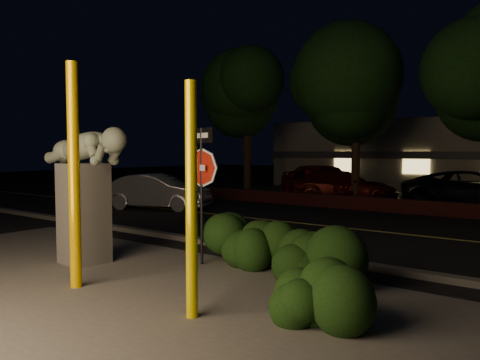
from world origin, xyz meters
name	(u,v)px	position (x,y,z in m)	size (l,w,h in m)	color
ground	(387,217)	(0.00, 10.00, 0.00)	(90.00, 90.00, 0.00)	black
patio	(126,300)	(0.00, -1.00, 0.01)	(14.00, 6.00, 0.02)	#4C4944
road	(350,229)	(0.00, 7.00, 0.01)	(80.00, 8.00, 0.01)	black
lane_marking	(350,228)	(0.00, 7.00, 0.02)	(80.00, 0.12, 0.01)	#C6C14F
curb	(270,251)	(0.00, 2.90, 0.06)	(80.00, 0.25, 0.12)	#4C4944
brick_wall	(400,206)	(0.00, 11.30, 0.25)	(40.00, 0.35, 0.50)	#491917
parking_lot	(441,200)	(0.00, 17.00, 0.01)	(40.00, 12.00, 0.01)	black
building	(477,155)	(0.00, 24.99, 2.00)	(22.00, 10.20, 4.00)	#676252
tree_far_a	(247,86)	(-8.00, 13.00, 5.34)	(4.60, 4.60, 7.43)	black
tree_far_b	(357,58)	(-2.50, 13.20, 6.05)	(5.20, 5.20, 8.41)	black
yellow_pole_left	(74,176)	(-1.14, -1.07, 1.81)	(0.18, 0.18, 3.62)	#FFBE00
yellow_pole_right	(191,201)	(1.30, -0.95, 1.56)	(0.16, 0.16, 3.12)	#F3D700
signpost	(201,168)	(-0.54, 1.30, 1.89)	(0.84, 0.36, 2.65)	black
sculpture	(85,181)	(-2.43, 0.00, 1.63)	(2.48, 0.84, 2.64)	#4C4944
hedge_center	(246,239)	(0.23, 1.70, 0.54)	(2.06, 0.97, 1.07)	black
hedge_right	(304,248)	(1.70, 1.32, 0.62)	(1.90, 1.02, 1.24)	black
hedge_far_right	(315,288)	(2.72, -0.21, 0.49)	(1.41, 0.88, 0.98)	black
silver_sedan	(157,192)	(-7.76, 6.84, 0.67)	(1.42, 4.07, 1.34)	silver
parked_car_red	(323,181)	(-4.55, 14.31, 0.83)	(1.97, 4.89, 1.67)	maroon
parked_car_darkred	(343,186)	(-3.25, 13.65, 0.68)	(1.90, 4.68, 1.36)	#430C09
parked_car_dark	(472,190)	(1.78, 14.39, 0.73)	(2.41, 5.22, 1.45)	black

